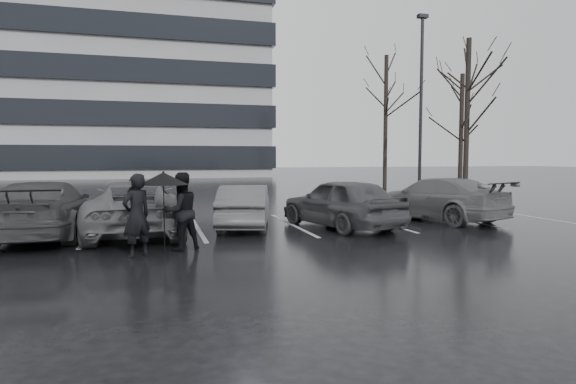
% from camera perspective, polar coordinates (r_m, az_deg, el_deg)
% --- Properties ---
extents(ground, '(160.00, 160.00, 0.00)m').
position_cam_1_polar(ground, '(11.96, 0.99, -5.61)').
color(ground, black).
rests_on(ground, ground).
extents(car_main, '(2.77, 4.54, 1.44)m').
position_cam_1_polar(car_main, '(13.86, 6.29, -1.28)').
color(car_main, black).
rests_on(car_main, ground).
extents(car_west_a, '(2.19, 3.95, 1.23)m').
position_cam_1_polar(car_west_a, '(13.84, -5.17, -1.71)').
color(car_west_a, '#2E2F31').
rests_on(car_west_a, ground).
extents(car_west_b, '(2.41, 5.09, 1.41)m').
position_cam_1_polar(car_west_b, '(13.27, -17.59, -1.77)').
color(car_west_b, '#434346').
rests_on(car_west_b, ground).
extents(car_west_c, '(2.03, 4.94, 1.43)m').
position_cam_1_polar(car_west_c, '(13.58, -26.91, -1.84)').
color(car_west_c, black).
rests_on(car_west_c, ground).
extents(car_east, '(3.38, 5.10, 1.37)m').
position_cam_1_polar(car_east, '(16.16, 17.07, -0.79)').
color(car_east, '#434346').
rests_on(car_east, ground).
extents(pedestrian_left, '(0.74, 0.69, 1.70)m').
position_cam_1_polar(pedestrian_left, '(10.21, -17.50, -2.66)').
color(pedestrian_left, black).
rests_on(pedestrian_left, ground).
extents(pedestrian_right, '(1.01, 0.92, 1.70)m').
position_cam_1_polar(pedestrian_right, '(10.73, -12.58, -2.24)').
color(pedestrian_right, black).
rests_on(pedestrian_right, ground).
extents(umbrella, '(1.02, 1.02, 1.74)m').
position_cam_1_polar(umbrella, '(10.40, -14.54, 1.56)').
color(umbrella, black).
rests_on(umbrella, ground).
extents(lamp_post, '(0.47, 0.47, 8.61)m').
position_cam_1_polar(lamp_post, '(23.65, 15.45, 8.65)').
color(lamp_post, gray).
rests_on(lamp_post, ground).
extents(stall_stripes, '(19.72, 5.00, 0.00)m').
position_cam_1_polar(stall_stripes, '(14.18, -5.00, -4.07)').
color(stall_stripes, '#ABABAE').
rests_on(stall_stripes, ground).
extents(tree_east, '(0.26, 0.26, 8.00)m').
position_cam_1_polar(tree_east, '(26.33, 20.45, 8.20)').
color(tree_east, black).
rests_on(tree_east, ground).
extents(tree_ne, '(0.26, 0.26, 7.00)m').
position_cam_1_polar(tree_ne, '(30.99, 19.83, 6.64)').
color(tree_ne, black).
rests_on(tree_ne, ground).
extents(tree_north, '(0.26, 0.26, 8.50)m').
position_cam_1_polar(tree_north, '(31.81, 11.49, 8.09)').
color(tree_north, black).
rests_on(tree_north, ground).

